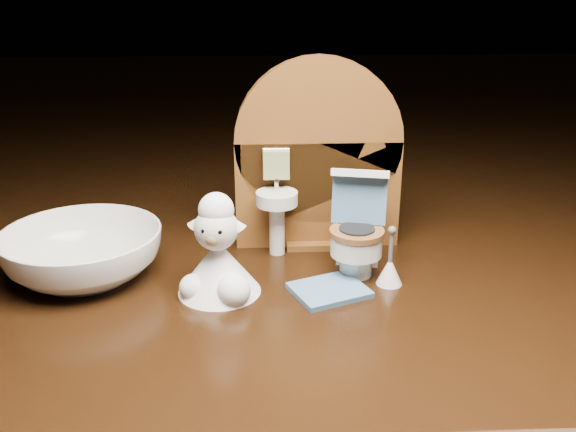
# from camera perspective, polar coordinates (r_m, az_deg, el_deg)

# --- Properties ---
(backdrop_panel) EXTENTS (0.13, 0.05, 0.15)m
(backdrop_panel) POSITION_cam_1_polar(r_m,az_deg,el_deg) (0.50, 2.60, 4.46)
(backdrop_panel) COLOR brown
(backdrop_panel) RESTS_ON ground
(toy_toilet) EXTENTS (0.04, 0.05, 0.08)m
(toy_toilet) POSITION_cam_1_polar(r_m,az_deg,el_deg) (0.47, 6.20, -1.67)
(toy_toilet) COLOR white
(toy_toilet) RESTS_ON ground
(bath_mat) EXTENTS (0.06, 0.06, 0.00)m
(bath_mat) POSITION_cam_1_polar(r_m,az_deg,el_deg) (0.45, 3.69, -6.60)
(bath_mat) COLOR teal
(bath_mat) RESTS_ON ground
(toilet_brush) EXTENTS (0.02, 0.02, 0.04)m
(toilet_brush) POSITION_cam_1_polar(r_m,az_deg,el_deg) (0.46, 9.03, -4.67)
(toilet_brush) COLOR white
(toilet_brush) RESTS_ON ground
(plush_lamb) EXTENTS (0.06, 0.06, 0.07)m
(plush_lamb) POSITION_cam_1_polar(r_m,az_deg,el_deg) (0.44, -6.24, -3.82)
(plush_lamb) COLOR white
(plush_lamb) RESTS_ON ground
(ceramic_bowl) EXTENTS (0.15, 0.15, 0.04)m
(ceramic_bowl) POSITION_cam_1_polar(r_m,az_deg,el_deg) (0.49, -17.77, -3.23)
(ceramic_bowl) COLOR white
(ceramic_bowl) RESTS_ON ground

